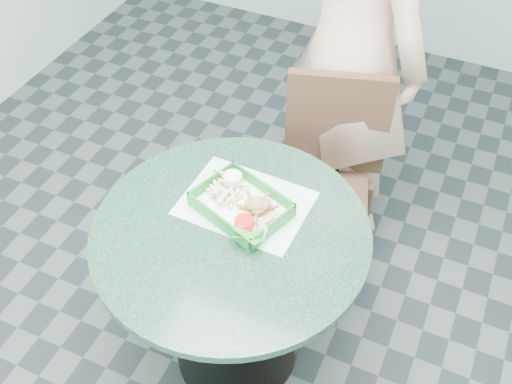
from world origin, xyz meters
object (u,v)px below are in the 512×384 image
at_px(food_basket, 241,211).
at_px(dining_chair, 325,170).
at_px(sauce_ramekin, 223,186).
at_px(cafe_table, 232,266).
at_px(crab_sandwich, 259,207).

bearing_deg(food_basket, dining_chair, 77.69).
bearing_deg(sauce_ramekin, cafe_table, -55.78).
bearing_deg(crab_sandwich, dining_chair, 83.43).
relative_size(dining_chair, food_basket, 3.25).
height_order(cafe_table, crab_sandwich, crab_sandwich).
bearing_deg(dining_chair, food_basket, -118.68).
bearing_deg(cafe_table, crab_sandwich, 61.72).
xyz_separation_m(dining_chair, food_basket, (-0.12, -0.53, 0.24)).
bearing_deg(sauce_ramekin, crab_sandwich, -13.93).
distance_m(food_basket, sauce_ramekin, 0.11).
bearing_deg(cafe_table, food_basket, 92.12).
xyz_separation_m(food_basket, crab_sandwich, (0.06, 0.01, 0.03)).
relative_size(cafe_table, food_basket, 3.11).
relative_size(cafe_table, sauce_ramekin, 13.88).
bearing_deg(food_basket, sauce_ramekin, 150.89).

